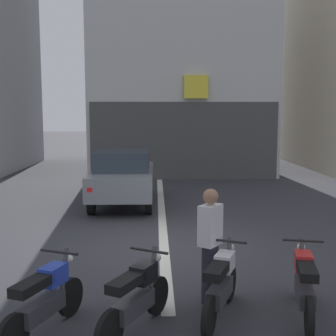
% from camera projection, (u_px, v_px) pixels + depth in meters
% --- Properties ---
extents(ground_plane, '(120.00, 120.00, 0.00)m').
position_uv_depth(ground_plane, '(164.00, 249.00, 8.90)').
color(ground_plane, '#333338').
extents(lane_centre_line, '(0.20, 18.00, 0.01)m').
position_uv_depth(lane_centre_line, '(161.00, 194.00, 14.85)').
color(lane_centre_line, silver).
rests_on(lane_centre_line, ground).
extents(car_grey_crossing_near, '(1.76, 4.10, 1.64)m').
position_uv_depth(car_grey_crossing_near, '(123.00, 176.00, 13.10)').
color(car_grey_crossing_near, black).
rests_on(car_grey_crossing_near, ground).
extents(motorcycle_blue_row_leftmost, '(0.74, 1.57, 0.98)m').
position_uv_depth(motorcycle_blue_row_leftmost, '(45.00, 299.00, 5.38)').
color(motorcycle_blue_row_leftmost, black).
rests_on(motorcycle_blue_row_leftmost, ground).
extents(motorcycle_black_row_left_mid, '(0.86, 1.50, 0.98)m').
position_uv_depth(motorcycle_black_row_left_mid, '(136.00, 297.00, 5.45)').
color(motorcycle_black_row_left_mid, black).
rests_on(motorcycle_black_row_left_mid, ground).
extents(motorcycle_white_row_centre, '(0.74, 1.57, 0.98)m').
position_uv_depth(motorcycle_white_row_centre, '(221.00, 284.00, 5.86)').
color(motorcycle_white_row_centre, black).
rests_on(motorcycle_white_row_centre, ground).
extents(motorcycle_red_row_right_mid, '(0.57, 1.65, 0.98)m').
position_uv_depth(motorcycle_red_row_right_mid, '(304.00, 284.00, 5.87)').
color(motorcycle_red_row_right_mid, black).
rests_on(motorcycle_red_row_right_mid, ground).
extents(person_by_motorcycles, '(0.39, 0.42, 1.67)m').
position_uv_depth(person_by_motorcycles, '(210.00, 245.00, 6.25)').
color(person_by_motorcycles, '#23232D').
rests_on(person_by_motorcycles, ground).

